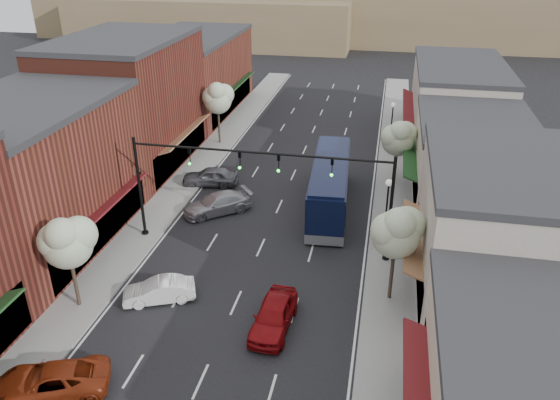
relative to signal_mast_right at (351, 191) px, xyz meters
The scene contains 27 objects.
ground 10.81m from the signal_mast_right, 125.10° to the right, with size 160.00×160.00×0.00m, color black.
sidewalk_left 18.10m from the signal_mast_right, 143.17° to the left, with size 2.80×73.00×0.15m, color gray.
sidewalk_right 11.78m from the signal_mast_right, 75.18° to the left, with size 2.80×73.00×0.15m, color gray.
curb_left 17.04m from the signal_mast_right, 140.24° to the left, with size 0.25×73.00×0.17m, color gray.
curb_right 11.53m from the signal_mast_right, 82.52° to the left, with size 0.25×73.00×0.17m, color gray.
bldg_left_midnear 19.95m from the signal_mast_right, behind, with size 10.14×14.10×9.40m.
bldg_left_midfar 23.22m from the signal_mast_right, 148.85° to the left, with size 10.14×14.10×10.90m.
bldg_left_far 34.32m from the signal_mast_right, 125.32° to the left, with size 10.14×18.10×8.40m.
bldg_right_midnear 8.37m from the signal_mast_right, 13.86° to the right, with size 9.14×12.10×7.90m.
bldg_right_midfar 12.94m from the signal_mast_right, 51.07° to the left, with size 9.14×12.10×6.40m.
bldg_right_far 25.35m from the signal_mast_right, 71.37° to the left, with size 9.14×16.10×7.40m.
hill_far 82.21m from the signal_mast_right, 93.92° to the left, with size 120.00×30.00×12.00m, color #7A6647.
hill_near 76.41m from the signal_mast_right, 113.63° to the left, with size 50.00×20.00×8.00m, color #7A6647.
signal_mast_right is the anchor object (origin of this frame).
signal_mast_left 11.24m from the signal_mast_right, behind, with size 8.22×0.46×7.00m.
tree_right_near 4.89m from the signal_mast_right, 56.09° to the right, with size 2.85×2.65×5.95m.
tree_right_far 12.27m from the signal_mast_right, 77.15° to the left, with size 2.85×2.65×5.43m.
tree_left_near 16.05m from the signal_mast_right, 149.86° to the right, with size 2.85×2.65×5.69m.
tree_left_far 22.68m from the signal_mast_right, 127.71° to the left, with size 2.85×2.65×6.13m.
lamp_post_near 3.69m from the signal_mast_right, 48.95° to the left, with size 0.44×0.44×4.44m.
lamp_post_far 20.19m from the signal_mast_right, 83.78° to the left, with size 0.44×0.44×4.44m.
coach_bus 7.42m from the signal_mast_right, 106.55° to the left, with size 3.27×11.86×3.59m.
red_hatchback 9.10m from the signal_mast_right, 112.30° to the right, with size 1.84×4.57×1.56m, color maroon.
parked_car_a 18.72m from the signal_mast_right, 130.21° to the right, with size 2.34×5.08×1.41m, color maroon.
parked_car_b 12.49m from the signal_mast_right, 146.05° to the right, with size 1.37×3.94×1.30m, color white.
parked_car_c 11.36m from the signal_mast_right, 157.07° to the left, with size 2.04×5.01×1.45m, color #A4A3A9.
parked_car_d 15.15m from the signal_mast_right, 143.78° to the left, with size 1.79×4.44×1.51m, color #55585C.
Camera 1 is at (7.26, -21.56, 18.47)m, focal length 35.00 mm.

